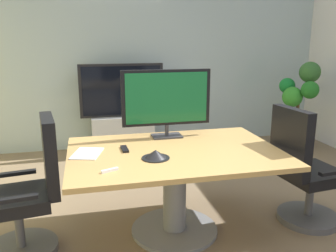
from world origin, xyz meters
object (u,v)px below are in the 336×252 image
at_px(tv_monitor, 167,99).
at_px(wall_display_unit, 123,123).
at_px(office_chair_left, 30,198).
at_px(potted_plant, 299,102).
at_px(conference_phone, 156,155).
at_px(conference_table, 175,172).
at_px(office_chair_right, 303,176).
at_px(remote_control, 125,149).

distance_m(tv_monitor, wall_display_unit, 2.04).
xyz_separation_m(office_chair_left, wall_display_unit, (0.98, 2.38, -0.01)).
xyz_separation_m(potted_plant, conference_phone, (-2.57, -2.02, 0.04)).
height_order(conference_table, conference_phone, conference_phone).
xyz_separation_m(tv_monitor, wall_display_unit, (-0.23, 1.92, -0.67)).
distance_m(conference_table, office_chair_right, 1.18).
height_order(conference_table, office_chair_left, office_chair_left).
distance_m(office_chair_left, potted_plant, 4.02).
relative_size(office_chair_left, potted_plant, 0.82).
xyz_separation_m(wall_display_unit, potted_plant, (2.57, -0.49, 0.30)).
bearing_deg(office_chair_left, wall_display_unit, 149.43).
xyz_separation_m(office_chair_left, office_chair_right, (2.34, -0.09, 0.00)).
distance_m(office_chair_right, tv_monitor, 1.42).
xyz_separation_m(tv_monitor, potted_plant, (2.34, 1.42, -0.37)).
relative_size(wall_display_unit, potted_plant, 0.99).
bearing_deg(office_chair_right, potted_plant, -37.98).
xyz_separation_m(conference_table, tv_monitor, (0.03, 0.43, 0.56)).
bearing_deg(conference_table, office_chair_left, -178.59).
height_order(office_chair_right, tv_monitor, tv_monitor).
bearing_deg(wall_display_unit, office_chair_left, -112.35).
relative_size(office_chair_left, remote_control, 6.41).
bearing_deg(tv_monitor, conference_phone, -110.99).
bearing_deg(potted_plant, remote_control, -147.88).
relative_size(office_chair_right, remote_control, 6.41).
xyz_separation_m(conference_table, office_chair_right, (1.17, -0.11, -0.10)).
height_order(conference_table, office_chair_right, office_chair_right).
xyz_separation_m(office_chair_left, potted_plant, (3.54, 1.88, 0.28)).
bearing_deg(conference_table, remote_control, 165.18).
relative_size(tv_monitor, wall_display_unit, 0.64).
bearing_deg(tv_monitor, wall_display_unit, 96.74).
xyz_separation_m(conference_table, office_chair_left, (-1.17, -0.03, -0.10)).
height_order(tv_monitor, conference_phone, tv_monitor).
bearing_deg(remote_control, office_chair_right, -10.24).
xyz_separation_m(wall_display_unit, remote_control, (-0.21, -2.24, 0.32)).
distance_m(conference_table, wall_display_unit, 2.36).
height_order(office_chair_left, potted_plant, potted_plant).
height_order(office_chair_left, office_chair_right, same).
height_order(office_chair_left, remote_control, office_chair_left).
bearing_deg(potted_plant, office_chair_right, -121.37).
relative_size(conference_phone, remote_control, 1.29).
bearing_deg(remote_control, potted_plant, 29.92).
xyz_separation_m(tv_monitor, conference_phone, (-0.23, -0.59, -0.33)).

